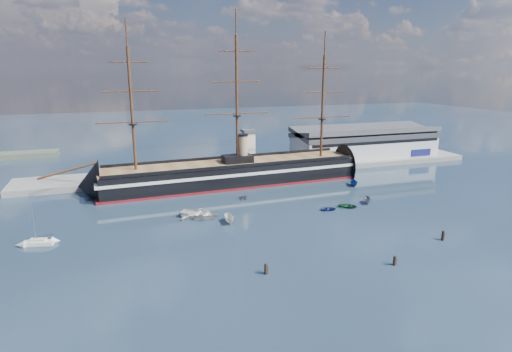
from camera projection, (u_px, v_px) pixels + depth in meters
name	position (u px, v px, depth m)	size (l,w,h in m)	color
ground	(272.00, 198.00, 133.08)	(600.00, 600.00, 0.00)	#1B2B37
quay	(263.00, 171.00, 169.24)	(180.00, 18.00, 2.00)	slate
warehouse	(364.00, 142.00, 185.79)	(63.00, 21.00, 11.60)	#B7BABC
quay_tower	(249.00, 149.00, 161.92)	(5.00, 5.00, 15.00)	silver
warship	(227.00, 174.00, 147.68)	(113.23, 20.28, 53.94)	black
sailboat	(38.00, 242.00, 98.12)	(7.03, 3.60, 10.80)	silver
motorboat_a	(229.00, 223.00, 112.00)	(6.77, 2.48, 2.71)	beige
motorboat_b	(329.00, 210.00, 121.99)	(2.88, 1.15, 1.34)	navy
motorboat_c	(368.00, 203.00, 128.22)	(5.67, 2.08, 2.27)	slate
motorboat_d	(244.00, 199.00, 132.19)	(5.54, 2.40, 2.03)	slate
motorboat_e	(348.00, 208.00, 124.40)	(3.34, 1.34, 1.56)	#164525
motorboat_f	(354.00, 186.00, 147.36)	(6.28, 2.30, 2.51)	navy
motorboat_g	(200.00, 218.00, 116.04)	(6.86, 2.74, 3.20)	silver
piling_near_left	(266.00, 274.00, 84.40)	(0.64, 0.64, 2.91)	black
piling_near_mid	(394.00, 265.00, 88.13)	(0.64, 0.64, 2.75)	black
piling_near_right	(442.00, 240.00, 100.88)	(0.64, 0.64, 3.06)	black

